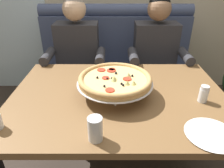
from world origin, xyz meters
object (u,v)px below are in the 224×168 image
Objects in this scene: dining_table at (118,105)px; drinking_glass at (95,130)px; diner_right at (156,59)px; patio_chair at (35,36)px; plate_near_left at (211,133)px; diner_left at (76,59)px; pizza at (115,80)px; shaker_parmesan at (203,95)px; booth_bench at (115,76)px.

drinking_glass is (-0.12, -0.40, 0.13)m from dining_table.
diner_right is 2.20m from patio_chair.
dining_table is at bearing 139.63° from plate_near_left.
drinking_glass is at bearing -76.86° from diner_left.
pizza is at bearing 141.17° from plate_near_left.
shaker_parmesan is 0.42× the size of plate_near_left.
diner_left is at bearing 127.32° from plate_near_left.
drinking_glass is at bearing -103.46° from pizza.
diner_left is 1.34m from plate_near_left.
dining_table is 1.08× the size of diner_right.
diner_right is (0.37, 0.69, 0.05)m from dining_table.
diner_right is 10.39× the size of drinking_glass.
plate_near_left is 3.05m from patio_chair.
diner_left is 0.79m from pizza.
diner_left reaches higher than booth_bench.
dining_table is at bearing 73.43° from drinking_glass.
drinking_glass is (0.25, -1.09, 0.09)m from diner_left.
drinking_glass is at bearing -152.67° from shaker_parmesan.
dining_table is at bearing -61.62° from diner_left.
patio_chair is at bearing 121.41° from diner_left.
booth_bench reaches higher than pizza.
booth_bench is at bearing 115.96° from shaker_parmesan.
diner_left is at bearing 103.14° from drinking_glass.
diner_left and diner_right have the same top height.
patio_chair is (-0.89, 1.46, -0.19)m from diner_left.
dining_table is 5.44× the size of plate_near_left.
shaker_parmesan is 0.12× the size of patio_chair.
booth_bench reaches higher than shaker_parmesan.
booth_bench is 3.52× the size of pizza.
diner_right is 5.04× the size of plate_near_left.
diner_left is 1.00× the size of diner_right.
dining_table is 11.22× the size of drinking_glass.
patio_chair is (-1.14, 2.55, -0.27)m from drinking_glass.
diner_left is at bearing 180.00° from diner_right.
diner_right is at bearing -35.46° from booth_bench.
booth_bench reaches higher than dining_table.
pizza is at bearing -91.40° from booth_bench.
diner_left is 2.70× the size of pizza.
diner_left reaches higher than plate_near_left.
diner_right reaches higher than drinking_glass.
patio_chair is at bearing 124.01° from plate_near_left.
drinking_glass is at bearing -95.01° from booth_bench.
pizza reaches higher than patio_chair.
plate_near_left is at bearing -55.99° from patio_chair.
dining_table is 0.44m from drinking_glass.
plate_near_left is (0.44, -1.33, 0.35)m from booth_bench.
drinking_glass is at bearing -65.82° from patio_chair.
booth_bench is 1.74m from patio_chair.
pizza is at bearing -60.02° from patio_chair.
diner_right reaches higher than pizza.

